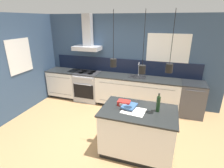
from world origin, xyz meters
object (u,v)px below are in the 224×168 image
at_px(oven_range, 88,86).
at_px(red_supply_box, 124,103).
at_px(dishwasher, 192,99).
at_px(bottle_on_island, 158,104).
at_px(book_stack, 129,106).

relative_size(oven_range, red_supply_box, 3.90).
distance_m(dishwasher, bottle_on_island, 2.05).
distance_m(oven_range, bottle_on_island, 2.94).
bearing_deg(bottle_on_island, oven_range, 141.49).
distance_m(dishwasher, book_stack, 2.29).
bearing_deg(book_stack, dishwasher, 54.50).
height_order(bottle_on_island, book_stack, bottle_on_island).
bearing_deg(bottle_on_island, book_stack, -177.19).
bearing_deg(oven_range, dishwasher, 0.08).
bearing_deg(bottle_on_island, red_supply_box, 176.28).
relative_size(dishwasher, red_supply_box, 3.90).
height_order(oven_range, bottle_on_island, bottle_on_island).
relative_size(oven_range, bottle_on_island, 2.61).
distance_m(bottle_on_island, book_stack, 0.53).
bearing_deg(oven_range, book_stack, -46.27).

